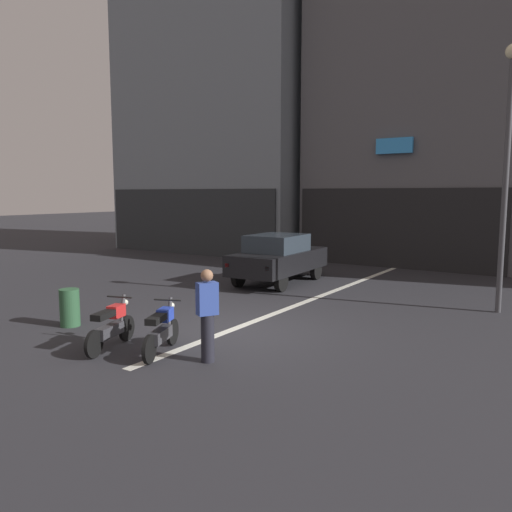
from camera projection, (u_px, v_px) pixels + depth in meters
ground_plane at (230, 330)px, 11.10m from camera, size 120.00×120.00×0.00m
lane_centre_line at (342, 288)px, 16.08m from camera, size 0.20×18.00×0.01m
building_corner_left at (240, 106)px, 27.95m from camera, size 10.57×9.19×15.59m
building_mid_block at (427, 38)px, 22.22m from camera, size 8.67×7.35×19.60m
car_black_crossing_near at (278, 257)px, 16.85m from camera, size 1.94×4.18×1.64m
street_lamp at (507, 152)px, 12.31m from camera, size 0.36×0.36×6.53m
motorcycle_red_row_leftmost at (111, 325)px, 9.76m from camera, size 0.65×1.62×0.98m
motorcycle_blue_row_left_mid at (162, 330)px, 9.47m from camera, size 0.74×1.57×0.98m
person_by_motorcycles at (207, 315)px, 8.95m from camera, size 0.37×0.42×1.67m
trash_bin at (70, 308)px, 11.44m from camera, size 0.44×0.44×0.85m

